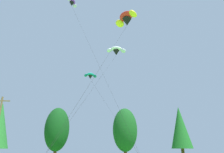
{
  "coord_description": "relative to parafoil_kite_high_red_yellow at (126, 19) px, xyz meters",
  "views": [
    {
      "loc": [
        -0.98,
        5.77,
        2.48
      ],
      "look_at": [
        1.3,
        24.56,
        9.25
      ],
      "focal_mm": 32.98,
      "sensor_mm": 36.0,
      "label": 1
    }
  ],
  "objects": [
    {
      "name": "treeline_tree_f",
      "position": [
        13.34,
        16.83,
        -11.41
      ],
      "size": [
        3.9,
        3.9,
        10.47
      ],
      "color": "#472D19",
      "rests_on": "ground_plane"
    },
    {
      "name": "parafoil_kite_low_purple",
      "position": [
        -7.61,
        7.04,
        7.47
      ],
      "size": [
        9.1,
        10.65,
        24.38
      ],
      "color": "purple"
    },
    {
      "name": "treeline_tree_e",
      "position": [
        2.63,
        16.8,
        -11.98
      ],
      "size": [
        4.47,
        4.47,
        9.89
      ],
      "color": "#472D19",
      "rests_on": "ground_plane"
    },
    {
      "name": "parafoil_kite_far_white",
      "position": [
        0.38,
        11.62,
        1.4
      ],
      "size": [
        9.42,
        19.88,
        18.62
      ],
      "color": "white"
    },
    {
      "name": "parafoil_kite_mid_teal",
      "position": [
        -4.05,
        17.76,
        -1.4
      ],
      "size": [
        5.98,
        20.77,
        15.61
      ],
      "color": "teal"
    },
    {
      "name": "parafoil_kite_high_red_yellow",
      "position": [
        0.0,
        0.0,
        0.0
      ],
      "size": [
        8.58,
        9.38,
        17.22
      ],
      "color": "red"
    },
    {
      "name": "treeline_tree_d",
      "position": [
        -9.9,
        19.07,
        -11.82
      ],
      "size": [
        4.54,
        4.54,
        10.16
      ],
      "color": "#472D19",
      "rests_on": "ground_plane"
    }
  ]
}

